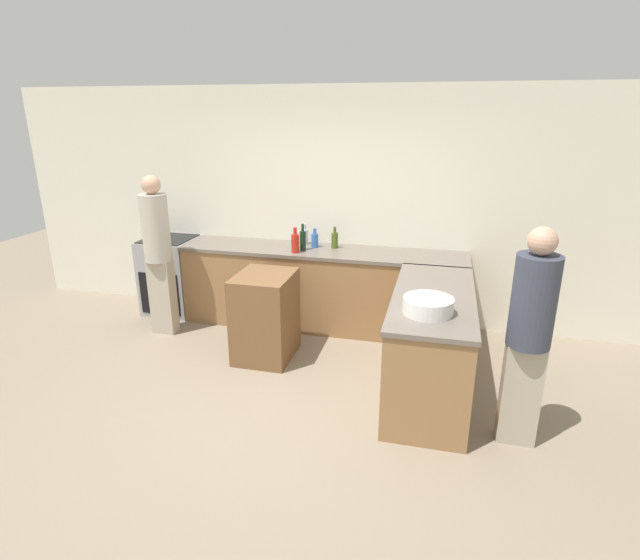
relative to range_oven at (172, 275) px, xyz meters
The scene contains 14 objects.
ground_plane 2.67m from the range_oven, 42.48° to the right, with size 14.00×14.00×0.00m, color gray.
wall_back 2.16m from the range_oven, 10.07° to the left, with size 8.00×0.06×2.70m.
counter_back 1.94m from the range_oven, ahead, with size 3.26×0.66×0.93m.
counter_peninsula 3.43m from the range_oven, 20.14° to the right, with size 0.69×1.75×0.93m.
range_oven is the anchor object (origin of this frame).
island_table 1.81m from the range_oven, 29.93° to the right, with size 0.55×0.66×0.88m.
mixing_bowl 3.61m from the range_oven, 26.93° to the right, with size 0.39×0.39×0.12m.
olive_oil_bottle 2.14m from the range_oven, ahead, with size 0.08×0.08×0.25m.
water_bottle_blue 1.92m from the range_oven, ahead, with size 0.08×0.08×0.22m.
vinegar_bottle_clear 1.78m from the range_oven, ahead, with size 0.08×0.08×0.24m.
wine_bottle_dark 1.83m from the range_oven, ahead, with size 0.07×0.07×0.30m.
hot_sauce_bottle 1.79m from the range_oven, ahead, with size 0.09×0.09×0.28m.
person_by_range 0.84m from the range_oven, 68.68° to the right, with size 0.29×0.29×1.78m.
person_at_peninsula 4.31m from the range_oven, 24.21° to the right, with size 0.31×0.31×1.68m.
Camera 1 is at (1.31, -3.52, 2.42)m, focal length 28.00 mm.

